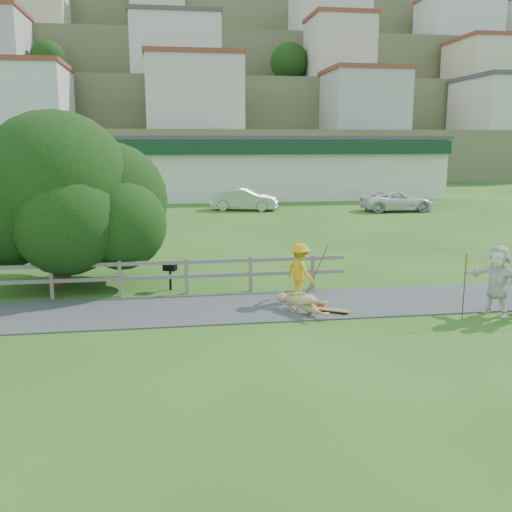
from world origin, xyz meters
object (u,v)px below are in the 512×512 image
(car_silver, at_px, (244,199))
(car_white, at_px, (397,201))
(skater_rider, at_px, (300,274))
(bbq, at_px, (170,277))
(tree, at_px, (58,221))
(spectator_d, at_px, (497,280))
(skater_fallen, at_px, (302,303))

(car_silver, height_order, car_white, car_silver)
(skater_rider, distance_m, car_silver, 23.10)
(skater_rider, xyz_separation_m, bbq, (-3.76, 1.92, -0.40))
(car_white, bearing_deg, tree, 133.28)
(spectator_d, xyz_separation_m, tree, (-12.23, 5.26, 1.16))
(spectator_d, bearing_deg, skater_fallen, -127.18)
(skater_rider, relative_size, bbq, 1.96)
(skater_rider, relative_size, car_white, 0.33)
(spectator_d, bearing_deg, skater_rider, -140.62)
(skater_rider, distance_m, tree, 8.04)
(car_silver, xyz_separation_m, car_white, (10.24, -2.07, -0.07))
(skater_fallen, xyz_separation_m, spectator_d, (5.16, -0.89, 0.65))
(skater_fallen, distance_m, spectator_d, 5.28)
(skater_rider, distance_m, skater_fallen, 1.35)
(tree, bearing_deg, car_white, 43.31)
(car_silver, xyz_separation_m, tree, (-8.68, -19.91, 1.37))
(skater_fallen, height_order, car_silver, car_silver)
(skater_rider, xyz_separation_m, car_silver, (1.39, 23.06, -0.07))
(car_white, xyz_separation_m, bbq, (-15.40, -19.07, -0.26))
(bbq, bearing_deg, skater_rider, -4.20)
(spectator_d, height_order, car_white, spectator_d)
(car_silver, bearing_deg, skater_fallen, -167.77)
(tree, bearing_deg, skater_rider, -23.33)
(spectator_d, bearing_deg, bbq, -142.27)
(skater_fallen, height_order, car_white, car_white)
(spectator_d, relative_size, car_white, 0.39)
(skater_rider, bearing_deg, tree, 40.08)
(skater_fallen, xyz_separation_m, bbq, (-3.55, 3.15, 0.11))
(spectator_d, distance_m, car_silver, 25.43)
(spectator_d, bearing_deg, car_silver, 160.62)
(skater_rider, bearing_deg, car_silver, -30.06)
(skater_fallen, relative_size, car_silver, 0.37)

